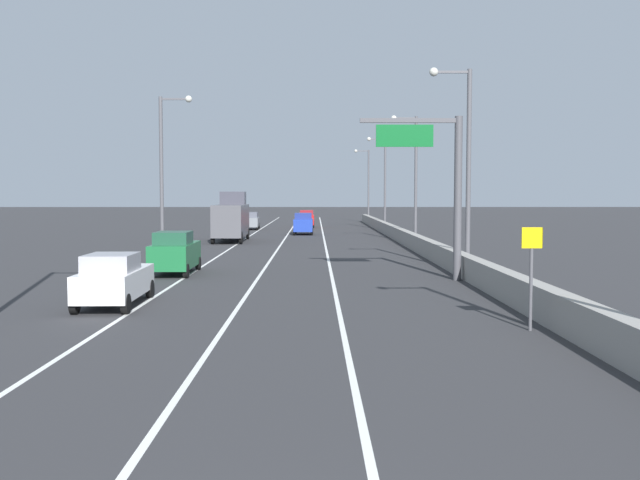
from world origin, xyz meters
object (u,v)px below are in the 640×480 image
object	(u,v)px
lamp_post_left_mid	(165,164)
car_blue_2	(303,224)
overhead_sign_gantry	(442,177)
car_gray_4	(251,221)
lamp_post_right_fourth	(383,177)
car_white_1	(114,279)
speed_advisory_sign	(531,270)
car_red_0	(307,219)
lamp_post_right_third	(413,170)
box_truck	(231,219)
lamp_post_right_fifth	(367,181)
lamp_post_right_second	(464,156)
car_green_3	(175,253)

from	to	relation	value
lamp_post_left_mid	car_blue_2	xyz separation A→B (m)	(8.49, 24.55, -4.82)
overhead_sign_gantry	car_gray_4	distance (m)	50.61
lamp_post_right_fourth	car_white_1	world-z (taller)	lamp_post_right_fourth
speed_advisory_sign	car_red_0	world-z (taller)	speed_advisory_sign
lamp_post_right_third	box_truck	world-z (taller)	lamp_post_right_third
lamp_post_right_fifth	lamp_post_right_fourth	bearing A→B (deg)	-89.46
lamp_post_left_mid	car_gray_4	world-z (taller)	lamp_post_left_mid
box_truck	car_gray_4	bearing A→B (deg)	90.48
car_white_1	overhead_sign_gantry	bearing A→B (deg)	30.43
speed_advisory_sign	lamp_post_right_third	world-z (taller)	lamp_post_right_third
lamp_post_left_mid	car_blue_2	world-z (taller)	lamp_post_left_mid
lamp_post_right_second	car_blue_2	bearing A→B (deg)	103.85
overhead_sign_gantry	car_red_0	bearing A→B (deg)	97.15
car_red_0	car_blue_2	xyz separation A→B (m)	(-0.15, -15.82, 0.02)
car_gray_4	lamp_post_left_mid	bearing A→B (deg)	-93.96
overhead_sign_gantry	car_blue_2	size ratio (longest dim) A/B	1.85
car_green_3	box_truck	world-z (taller)	box_truck
lamp_post_left_mid	lamp_post_right_second	bearing A→B (deg)	-31.31
car_red_0	car_gray_4	distance (m)	8.24
lamp_post_right_fourth	car_gray_4	size ratio (longest dim) A/B	2.25
lamp_post_right_fourth	car_blue_2	size ratio (longest dim) A/B	2.53
speed_advisory_sign	car_green_3	distance (m)	20.13
lamp_post_right_third	lamp_post_right_fourth	distance (m)	22.01
car_white_1	car_blue_2	xyz separation A→B (m)	(5.98, 45.94, 0.12)
lamp_post_left_mid	car_blue_2	distance (m)	26.42
speed_advisory_sign	car_blue_2	xyz separation A→B (m)	(-7.39, 50.79, -0.70)
car_blue_2	car_green_3	size ratio (longest dim) A/B	0.85
car_green_3	overhead_sign_gantry	bearing A→B (deg)	-12.19
lamp_post_right_second	car_gray_4	distance (m)	47.93
lamp_post_right_second	box_truck	distance (m)	28.71
lamp_post_left_mid	car_green_3	xyz separation A→B (m)	(2.68, -11.05, -4.82)
lamp_post_right_second	lamp_post_right_fourth	world-z (taller)	same
speed_advisory_sign	lamp_post_right_fifth	world-z (taller)	lamp_post_right_fifth
car_gray_4	car_blue_2	bearing A→B (deg)	-59.78
car_red_0	box_truck	world-z (taller)	box_truck
overhead_sign_gantry	lamp_post_left_mid	bearing A→B (deg)	138.18
car_gray_4	box_truck	world-z (taller)	box_truck
lamp_post_right_third	car_green_3	xyz separation A→B (m)	(-14.82, -22.66, -4.82)
lamp_post_right_second	lamp_post_right_third	xyz separation A→B (m)	(0.39, 22.01, 0.00)
car_white_1	lamp_post_right_second	bearing A→B (deg)	36.99
car_blue_2	lamp_post_right_second	bearing A→B (deg)	-76.15
car_green_3	car_gray_4	size ratio (longest dim) A/B	1.04
lamp_post_right_second	car_green_3	distance (m)	15.23
speed_advisory_sign	car_white_1	size ratio (longest dim) A/B	0.62
overhead_sign_gantry	car_red_0	xyz separation A→B (m)	(-6.79, 54.18, -3.69)
lamp_post_right_fourth	box_truck	world-z (taller)	lamp_post_right_fourth
car_white_1	box_truck	distance (m)	35.46
lamp_post_right_third	car_blue_2	size ratio (longest dim) A/B	2.53
lamp_post_right_fifth	car_gray_4	xyz separation A→B (m)	(-14.51, -20.66, -4.90)
car_gray_4	box_truck	distance (m)	20.93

